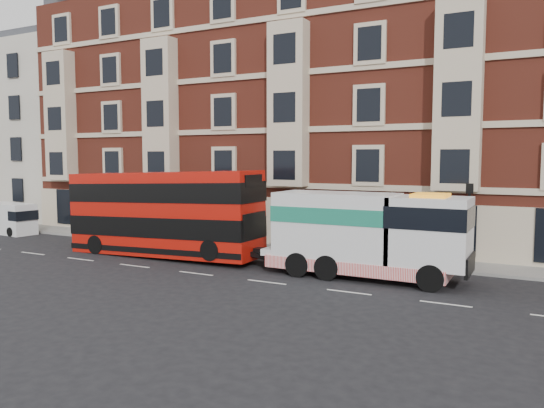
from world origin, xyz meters
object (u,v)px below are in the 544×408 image
Objects in this scene: double_decker_bus at (163,212)px; box_van at (10,219)px; tow_truck at (364,233)px; pedestrian at (181,229)px.

double_decker_bus is 2.65× the size of box_van.
box_van is (-28.41, 2.01, -1.02)m from tow_truck.
double_decker_bus is at bearing -180.00° from tow_truck.
tow_truck reaches higher than box_van.
tow_truck reaches higher than pedestrian.
double_decker_bus is 12.07m from tow_truck.
box_van is 2.62× the size of pedestrian.
double_decker_bus is 6.93× the size of pedestrian.
tow_truck is at bearing 0.00° from double_decker_bus.
tow_truck is 14.48m from pedestrian.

